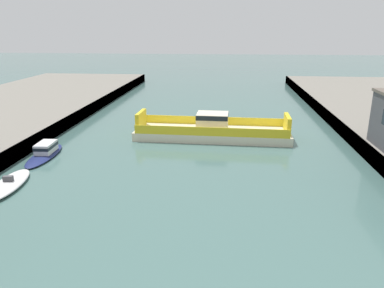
# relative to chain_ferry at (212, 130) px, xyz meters

# --- Properties ---
(chain_ferry) EXTENTS (20.30, 6.42, 3.36)m
(chain_ferry) POSITION_rel_chain_ferry_xyz_m (0.00, 0.00, 0.00)
(chain_ferry) COLOR beige
(chain_ferry) RESTS_ON ground
(moored_boat_near_left) EXTENTS (2.88, 8.41, 1.50)m
(moored_boat_near_left) POSITION_rel_chain_ferry_xyz_m (-18.53, -9.03, -0.47)
(moored_boat_near_left) COLOR navy
(moored_boat_near_left) RESTS_ON ground
(moored_boat_mid_right) EXTENTS (3.32, 7.56, 1.08)m
(moored_boat_mid_right) POSITION_rel_chain_ferry_xyz_m (-17.83, -17.53, -0.74)
(moored_boat_mid_right) COLOR white
(moored_boat_mid_right) RESTS_ON ground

